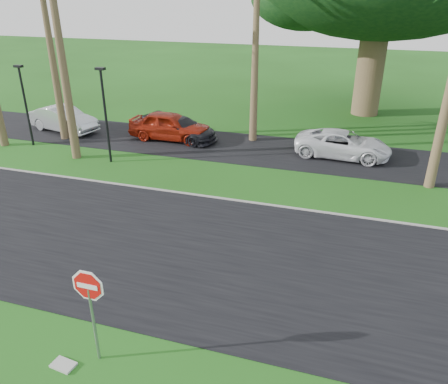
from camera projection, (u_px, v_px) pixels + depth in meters
ground at (140, 281)px, 13.05m from camera, size 120.00×120.00×0.00m
road at (167, 246)px, 14.78m from camera, size 120.00×8.00×0.02m
parking_strip at (246, 148)px, 23.85m from camera, size 120.00×5.00×0.02m
curb at (207, 196)px, 18.27m from camera, size 120.00×0.12×0.06m
stop_sign_near at (90, 298)px, 9.57m from camera, size 1.05×0.07×2.62m
streetlight_left at (25, 100)px, 23.32m from camera, size 0.45×0.25×4.34m
streetlight_right at (105, 110)px, 20.90m from camera, size 0.45×0.25×4.64m
car_silver at (64, 119)px, 26.40m from camera, size 4.73×2.53×1.48m
car_red at (170, 126)px, 24.92m from camera, size 4.69×1.89×1.60m
car_dark at (181, 129)px, 24.96m from camera, size 4.75×2.84×1.29m
car_minivan at (343, 145)px, 22.37m from camera, size 4.94×2.51×1.34m
utility_slab at (63, 365)px, 10.09m from camera, size 0.59×0.41×0.06m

